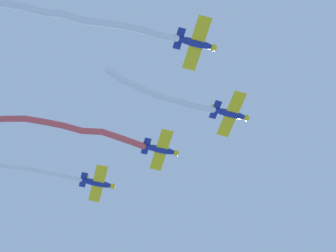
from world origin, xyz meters
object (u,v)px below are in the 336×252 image
object	(u,v)px
airplane_left_wing	(161,150)
airplane_right_wing	(196,43)
airplane_slot	(98,183)
airplane_lead	(231,114)

from	to	relation	value
airplane_left_wing	airplane_right_wing	xyz separation A→B (m)	(3.51, 17.25, 0.30)
airplane_slot	airplane_lead	bearing A→B (deg)	-47.88
airplane_left_wing	airplane_slot	size ratio (longest dim) A/B	1.00
airplane_lead	airplane_left_wing	distance (m)	11.84
airplane_lead	airplane_right_wing	bearing A→B (deg)	-132.56
airplane_left_wing	airplane_lead	bearing A→B (deg)	-47.49
airplane_left_wing	airplane_slot	bearing A→B (deg)	132.50
airplane_lead	airplane_right_wing	distance (m)	11.85
airplane_lead	airplane_slot	world-z (taller)	airplane_lead
airplane_lead	airplane_slot	distance (m)	23.69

